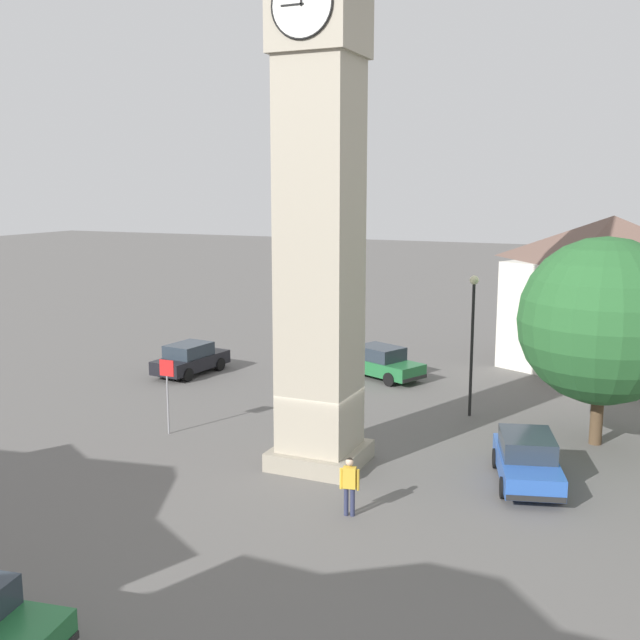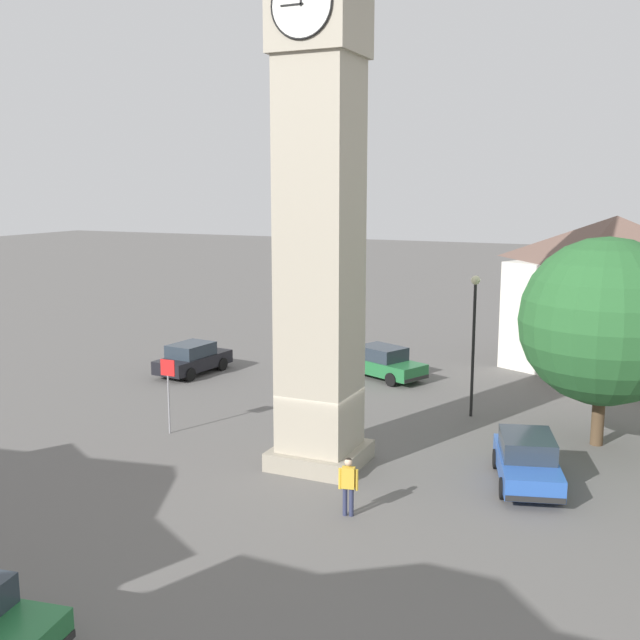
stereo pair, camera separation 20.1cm
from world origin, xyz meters
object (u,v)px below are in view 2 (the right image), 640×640
object	(u,v)px
car_red_corner	(384,363)
road_sign	(168,384)
car_blue_kerb	(193,358)
car_white_side	(527,460)
building_terrace_right	(612,295)
lamp_post	(474,325)
pedestrian	(348,481)
tree	(604,321)
clock_tower	(320,49)

from	to	relation	value
car_red_corner	road_sign	bearing A→B (deg)	67.76
car_blue_kerb	car_white_side	distance (m)	18.74
building_terrace_right	lamp_post	size ratio (longest dim) A/B	1.93
lamp_post	road_sign	bearing A→B (deg)	34.71
car_blue_kerb	lamp_post	bearing A→B (deg)	174.93
pedestrian	tree	bearing A→B (deg)	-122.55
lamp_post	pedestrian	bearing A→B (deg)	84.87
clock_tower	pedestrian	world-z (taller)	clock_tower
clock_tower	tree	size ratio (longest dim) A/B	3.03
clock_tower	car_blue_kerb	size ratio (longest dim) A/B	5.22
clock_tower	car_white_side	world-z (taller)	clock_tower
car_white_side	pedestrian	size ratio (longest dim) A/B	2.62
clock_tower	tree	world-z (taller)	clock_tower
building_terrace_right	lamp_post	xyz separation A→B (m)	(4.47, 9.26, -0.21)
building_terrace_right	car_white_side	bearing A→B (deg)	85.27
car_white_side	pedestrian	xyz separation A→B (m)	(4.14, 4.39, 0.25)
clock_tower	building_terrace_right	distance (m)	20.48
road_sign	car_blue_kerb	bearing A→B (deg)	-61.67
pedestrian	tree	distance (m)	11.33
road_sign	car_white_side	bearing A→B (deg)	-177.74
car_red_corner	building_terrace_right	xyz separation A→B (m)	(-9.69, -5.01, 3.16)
clock_tower	car_blue_kerb	world-z (taller)	clock_tower
car_white_side	building_terrace_right	world-z (taller)	building_terrace_right
road_sign	car_red_corner	bearing A→B (deg)	-112.24
car_blue_kerb	tree	world-z (taller)	tree
car_red_corner	lamp_post	distance (m)	7.35
clock_tower	car_white_side	xyz separation A→B (m)	(-6.49, -1.09, -12.37)
car_red_corner	road_sign	world-z (taller)	road_sign
tree	car_blue_kerb	bearing A→B (deg)	-8.30
car_blue_kerb	building_terrace_right	world-z (taller)	building_terrace_right
car_blue_kerb	road_sign	size ratio (longest dim) A/B	1.53
lamp_post	building_terrace_right	bearing A→B (deg)	-115.74
tree	building_terrace_right	world-z (taller)	building_terrace_right
tree	lamp_post	size ratio (longest dim) A/B	1.31
car_white_side	building_terrace_right	xyz separation A→B (m)	(-1.28, -15.48, 3.16)
pedestrian	building_terrace_right	world-z (taller)	building_terrace_right
car_white_side	pedestrian	world-z (taller)	pedestrian
tree	road_sign	bearing A→B (deg)	19.70
pedestrian	road_sign	bearing A→B (deg)	-23.93
car_blue_kerb	car_red_corner	xyz separation A→B (m)	(-8.78, -3.00, 0.00)
car_red_corner	tree	size ratio (longest dim) A/B	0.60
car_blue_kerb	road_sign	world-z (taller)	road_sign
car_red_corner	building_terrace_right	distance (m)	11.36
car_blue_kerb	road_sign	xyz separation A→B (m)	(-4.30, 7.97, 1.14)
car_red_corner	lamp_post	size ratio (longest dim) A/B	0.79
pedestrian	car_red_corner	bearing A→B (deg)	-73.97
car_red_corner	tree	bearing A→B (deg)	150.28
pedestrian	road_sign	world-z (taller)	road_sign
pedestrian	lamp_post	size ratio (longest dim) A/B	0.30
pedestrian	car_white_side	bearing A→B (deg)	-133.26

